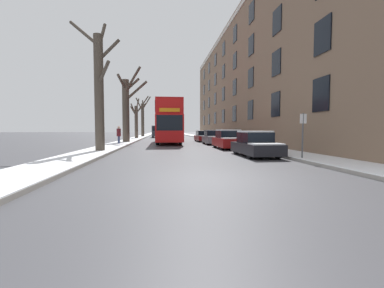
% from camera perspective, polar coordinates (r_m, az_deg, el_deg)
% --- Properties ---
extents(ground_plane, '(320.00, 320.00, 0.00)m').
position_cam_1_polar(ground_plane, '(7.57, 5.27, -7.92)').
color(ground_plane, '#424247').
extents(sidewalk_left, '(2.20, 130.00, 0.16)m').
position_cam_1_polar(sidewalk_left, '(60.43, -10.58, 1.82)').
color(sidewalk_left, gray).
rests_on(sidewalk_left, ground).
extents(sidewalk_right, '(2.20, 130.00, 0.16)m').
position_cam_1_polar(sidewalk_right, '(60.72, 0.25, 1.88)').
color(sidewalk_right, gray).
rests_on(sidewalk_right, ground).
extents(terrace_facade_right, '(9.10, 49.51, 15.08)m').
position_cam_1_polar(terrace_facade_right, '(34.85, 15.54, 13.12)').
color(terrace_facade_right, '#7A604C').
rests_on(terrace_facade_right, ground).
extents(bare_tree_left_0, '(3.50, 2.88, 8.67)m').
position_cam_1_polar(bare_tree_left_0, '(17.43, -20.00, 11.64)').
color(bare_tree_left_0, '#4C4238').
rests_on(bare_tree_left_0, ground).
extents(bare_tree_left_1, '(2.97, 2.33, 8.22)m').
position_cam_1_polar(bare_tree_left_1, '(28.89, -14.31, 7.89)').
color(bare_tree_left_1, '#4C4238').
rests_on(bare_tree_left_1, ground).
extents(bare_tree_left_2, '(2.80, 2.09, 6.85)m').
position_cam_1_polar(bare_tree_left_2, '(41.27, -12.18, 5.41)').
color(bare_tree_left_2, '#4C4238').
rests_on(bare_tree_left_2, ground).
extents(bare_tree_left_3, '(3.05, 2.05, 8.15)m').
position_cam_1_polar(bare_tree_left_3, '(52.84, -10.91, 5.63)').
color(bare_tree_left_3, '#4C4238').
rests_on(bare_tree_left_3, ground).
extents(double_decker_bus, '(2.57, 11.73, 4.34)m').
position_cam_1_polar(double_decker_bus, '(28.37, -5.33, 5.18)').
color(double_decker_bus, red).
rests_on(double_decker_bus, ground).
extents(parked_car_0, '(1.69, 4.05, 1.40)m').
position_cam_1_polar(parked_car_0, '(14.53, 13.89, -0.13)').
color(parked_car_0, black).
rests_on(parked_car_0, ground).
extents(parked_car_1, '(1.82, 4.10, 1.48)m').
position_cam_1_polar(parked_car_1, '(20.05, 8.09, 0.92)').
color(parked_car_1, maroon).
rests_on(parked_car_1, ground).
extents(parked_car_2, '(1.74, 3.92, 1.45)m').
position_cam_1_polar(parked_car_2, '(25.82, 4.75, 1.41)').
color(parked_car_2, slate).
rests_on(parked_car_2, ground).
extents(parked_car_3, '(1.82, 4.57, 1.36)m').
position_cam_1_polar(parked_car_3, '(31.97, 2.54, 1.69)').
color(parked_car_3, maroon).
rests_on(parked_car_3, ground).
extents(oncoming_van, '(2.05, 5.20, 2.21)m').
position_cam_1_polar(oncoming_van, '(49.45, -7.64, 2.85)').
color(oncoming_van, '#333842').
rests_on(oncoming_van, ground).
extents(pedestrian_left_sidewalk, '(0.39, 0.39, 1.80)m').
position_cam_1_polar(pedestrian_left_sidewalk, '(25.50, -15.96, 2.01)').
color(pedestrian_left_sidewalk, navy).
rests_on(pedestrian_left_sidewalk, ground).
extents(street_sign_post, '(0.32, 0.07, 2.22)m').
position_cam_1_polar(street_sign_post, '(12.90, 23.39, 2.16)').
color(street_sign_post, '#4C4F54').
rests_on(street_sign_post, ground).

